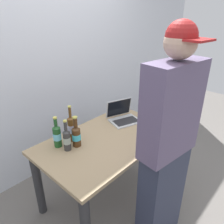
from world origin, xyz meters
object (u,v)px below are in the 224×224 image
beer_bottle_dark (67,139)px  beer_bottle_amber (71,128)px  beer_bottle_brown (76,135)px  beer_bottle_green (57,135)px  person_figure (167,150)px  laptop (123,116)px

beer_bottle_dark → beer_bottle_amber: size_ratio=0.82×
beer_bottle_dark → beer_bottle_brown: size_ratio=0.99×
beer_bottle_green → beer_bottle_amber: beer_bottle_amber is taller
person_figure → beer_bottle_brown: bearing=106.6°
laptop → person_figure: (-0.43, -0.76, 0.14)m
laptop → beer_bottle_green: (-0.77, 0.09, 0.06)m
person_figure → beer_bottle_dark: bearing=112.7°
laptop → beer_bottle_amber: (-0.62, 0.08, 0.08)m
laptop → beer_bottle_amber: 0.64m
beer_bottle_green → beer_bottle_brown: same height
beer_bottle_dark → person_figure: bearing=-67.3°
beer_bottle_dark → beer_bottle_brown: 0.09m
beer_bottle_amber → beer_bottle_brown: 0.11m
beer_bottle_amber → laptop: bearing=-7.3°
beer_bottle_green → beer_bottle_brown: 0.16m
laptop → beer_bottle_green: 0.78m
laptop → beer_bottle_brown: 0.65m
beer_bottle_amber → person_figure: (0.19, -0.84, 0.06)m
beer_bottle_dark → person_figure: person_figure is taller
beer_bottle_green → beer_bottle_dark: bearing=-77.8°
beer_bottle_green → beer_bottle_dark: (0.02, -0.11, -0.00)m
beer_bottle_green → beer_bottle_amber: 0.14m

